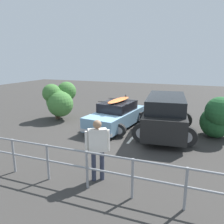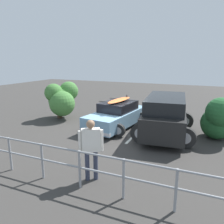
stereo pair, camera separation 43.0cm
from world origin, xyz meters
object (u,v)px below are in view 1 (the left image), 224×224
person_bystander (98,145)px  bush_near_left (60,99)px  suv_car (165,115)px  sedan_car (117,115)px  bush_near_right (220,116)px

person_bystander → bush_near_left: size_ratio=0.85×
person_bystander → suv_car: bearing=-104.2°
person_bystander → sedan_car: bearing=-75.5°
sedan_car → suv_car: bearing=173.8°
sedan_car → bush_near_left: (3.70, -0.27, 0.55)m
suv_car → bush_near_right: bush_near_right is taller
bush_near_left → bush_near_right: bush_near_left is taller
suv_car → person_bystander: bearing=75.8°
bush_near_left → bush_near_right: bearing=-179.7°
bush_near_left → bush_near_right: size_ratio=1.03×
sedan_car → bush_near_left: bearing=-4.2°
sedan_car → suv_car: 2.59m
suv_car → bush_near_left: size_ratio=2.11×
bush_near_right → sedan_car: bearing=3.7°
sedan_car → bush_near_right: (-4.91, -0.31, 0.36)m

